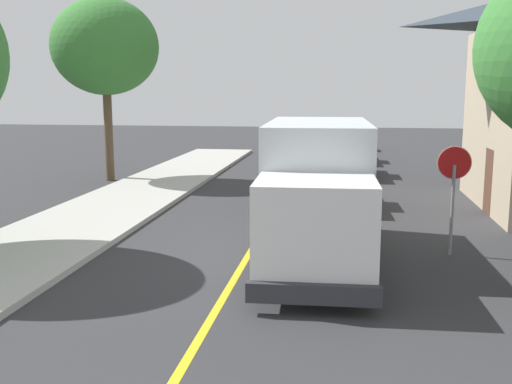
{
  "coord_description": "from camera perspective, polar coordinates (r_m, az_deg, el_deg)",
  "views": [
    {
      "loc": [
        2.25,
        -3.83,
        3.99
      ],
      "look_at": [
        0.05,
        11.05,
        1.4
      ],
      "focal_mm": 42.19,
      "sensor_mm": 36.0,
      "label": 1
    }
  ],
  "objects": [
    {
      "name": "parked_car_mid",
      "position": [
        28.14,
        9.0,
        3.12
      ],
      "size": [
        1.88,
        4.43,
        1.67
      ],
      "color": "maroon",
      "rests_on": "ground"
    },
    {
      "name": "centre_line_yellow",
      "position": [
        14.56,
        -0.8,
        -6.11
      ],
      "size": [
        0.16,
        56.0,
        0.01
      ],
      "primitive_type": "cube",
      "color": "gold",
      "rests_on": "ground"
    },
    {
      "name": "street_tree_down_block",
      "position": [
        27.03,
        -14.12,
        13.19
      ],
      "size": [
        4.54,
        4.54,
        7.81
      ],
      "color": "brown",
      "rests_on": "ground"
    },
    {
      "name": "box_truck",
      "position": [
        14.19,
        5.85,
        0.71
      ],
      "size": [
        2.64,
        7.26,
        3.2
      ],
      "color": "silver",
      "rests_on": "ground"
    },
    {
      "name": "stop_sign",
      "position": [
        15.11,
        18.23,
        1.16
      ],
      "size": [
        0.8,
        0.1,
        2.65
      ],
      "color": "gray",
      "rests_on": "ground"
    },
    {
      "name": "parked_car_far",
      "position": [
        33.78,
        8.71,
        4.22
      ],
      "size": [
        1.91,
        4.44,
        1.67
      ],
      "color": "#4C564C",
      "rests_on": "ground"
    },
    {
      "name": "parked_car_furthest",
      "position": [
        40.05,
        8.52,
        5.08
      ],
      "size": [
        1.91,
        4.44,
        1.67
      ],
      "color": "#2D4793",
      "rests_on": "ground"
    },
    {
      "name": "parked_car_near",
      "position": [
        20.97,
        7.46,
        0.91
      ],
      "size": [
        1.98,
        4.47,
        1.67
      ],
      "color": "black",
      "rests_on": "ground"
    }
  ]
}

